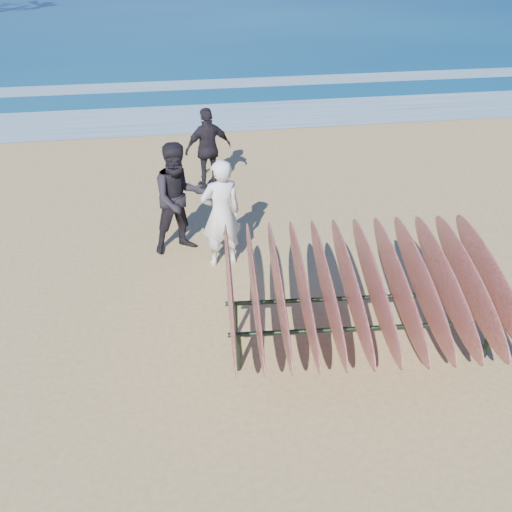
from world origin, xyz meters
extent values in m
plane|color=tan|center=(0.00, 0.00, 0.00)|extent=(120.00, 120.00, 0.00)
plane|color=white|center=(0.00, 10.00, 0.01)|extent=(160.00, 160.00, 0.00)
plane|color=white|center=(0.00, 13.50, 0.01)|extent=(160.00, 160.00, 0.00)
cylinder|color=black|center=(-0.37, -0.19, 0.25)|extent=(0.06, 0.06, 0.50)
cylinder|color=black|center=(2.58, -0.43, 0.25)|extent=(0.06, 0.06, 0.50)
cylinder|color=black|center=(-0.32, 0.46, 0.25)|extent=(0.06, 0.06, 0.50)
cylinder|color=black|center=(2.63, 0.22, 0.25)|extent=(0.06, 0.06, 0.50)
cylinder|color=black|center=(1.11, -0.31, 0.50)|extent=(3.19, 0.32, 0.06)
cylinder|color=black|center=(1.16, 0.34, 0.50)|extent=(3.19, 0.32, 0.06)
cylinder|color=black|center=(-0.34, 0.14, 0.08)|extent=(0.10, 0.65, 0.04)
cylinder|color=black|center=(2.61, -0.11, 0.08)|extent=(0.10, 0.65, 0.04)
ellipsoid|color=maroon|center=(-0.41, 0.14, 0.88)|extent=(0.28, 2.62, 0.99)
ellipsoid|color=maroon|center=(-0.13, 0.12, 0.88)|extent=(0.28, 2.62, 0.99)
ellipsoid|color=maroon|center=(0.15, 0.09, 0.88)|extent=(0.28, 2.62, 0.99)
ellipsoid|color=maroon|center=(0.43, 0.07, 0.88)|extent=(0.28, 2.62, 0.99)
ellipsoid|color=maroon|center=(0.71, 0.05, 0.88)|extent=(0.28, 2.62, 0.99)
ellipsoid|color=maroon|center=(0.99, 0.03, 0.88)|extent=(0.28, 2.62, 0.99)
ellipsoid|color=maroon|center=(1.27, 0.00, 0.88)|extent=(0.28, 2.62, 0.99)
ellipsoid|color=maroon|center=(1.55, -0.02, 0.88)|extent=(0.28, 2.62, 0.99)
ellipsoid|color=maroon|center=(1.84, -0.04, 0.88)|extent=(0.28, 2.62, 0.99)
ellipsoid|color=maroon|center=(2.12, -0.07, 0.88)|extent=(0.28, 2.62, 0.99)
ellipsoid|color=maroon|center=(2.40, -0.09, 0.88)|extent=(0.28, 2.62, 0.99)
ellipsoid|color=maroon|center=(2.68, -0.11, 0.88)|extent=(0.28, 2.62, 0.99)
imported|color=silver|center=(-0.25, 2.39, 0.83)|extent=(0.67, 0.50, 1.65)
imported|color=black|center=(-0.83, 2.93, 0.87)|extent=(1.00, 0.87, 1.75)
imported|color=black|center=(-0.14, 5.39, 0.78)|extent=(0.98, 0.62, 1.55)
camera|label=1|loc=(-1.15, -6.09, 4.77)|focal=45.00mm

